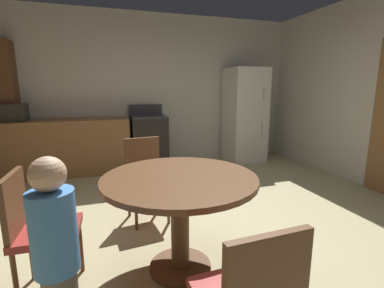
% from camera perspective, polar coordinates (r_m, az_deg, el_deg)
% --- Properties ---
extents(ground_plane, '(14.00, 14.00, 0.00)m').
position_cam_1_polar(ground_plane, '(2.79, 3.04, -18.69)').
color(ground_plane, tan).
extents(wall_back, '(5.73, 0.12, 2.70)m').
position_cam_1_polar(wall_back, '(5.31, -8.47, 10.81)').
color(wall_back, beige).
rests_on(wall_back, ground).
extents(kitchen_counter, '(2.09, 0.60, 0.90)m').
position_cam_1_polar(kitchen_counter, '(4.98, -24.87, -0.62)').
color(kitchen_counter, olive).
rests_on(kitchen_counter, ground).
extents(pantry_column, '(0.44, 0.36, 2.10)m').
position_cam_1_polar(pantry_column, '(5.25, -34.21, 5.67)').
color(pantry_column, brown).
rests_on(pantry_column, ground).
extents(oven_range, '(0.60, 0.60, 1.10)m').
position_cam_1_polar(oven_range, '(4.99, -8.82, 0.56)').
color(oven_range, black).
rests_on(oven_range, ground).
extents(refrigerator, '(0.68, 0.68, 1.76)m').
position_cam_1_polar(refrigerator, '(5.47, 10.74, 5.82)').
color(refrigerator, white).
rests_on(refrigerator, ground).
extents(microwave, '(0.44, 0.32, 0.26)m').
position_cam_1_polar(microwave, '(5.04, -33.16, 5.39)').
color(microwave, '#2D2B28').
rests_on(microwave, kitchen_counter).
extents(dining_table, '(1.15, 1.15, 0.76)m').
position_cam_1_polar(dining_table, '(2.13, -2.50, -10.72)').
color(dining_table, brown).
rests_on(dining_table, ground).
extents(chair_north, '(0.44, 0.44, 0.87)m').
position_cam_1_polar(chair_north, '(3.04, -9.49, -5.92)').
color(chair_north, brown).
rests_on(chair_north, ground).
extents(chair_west, '(0.42, 0.42, 0.87)m').
position_cam_1_polar(chair_west, '(2.19, -29.22, -14.37)').
color(chair_west, brown).
rests_on(chair_west, ground).
extents(person_child, '(0.30, 0.30, 1.09)m').
position_cam_1_polar(person_child, '(1.65, -25.99, -19.87)').
color(person_child, '#665B51').
rests_on(person_child, ground).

